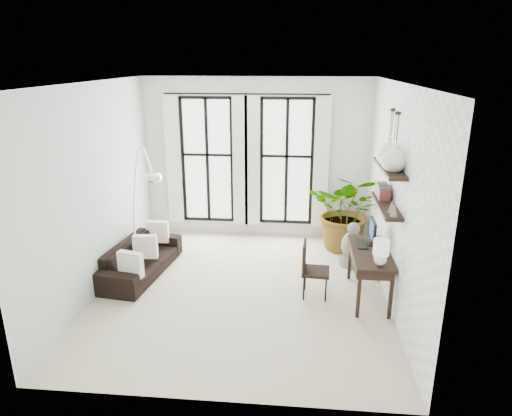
# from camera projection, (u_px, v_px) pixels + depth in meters

# --- Properties ---
(floor) EXTENTS (5.00, 5.00, 0.00)m
(floor) POSITION_uv_depth(u_px,v_px,m) (242.00, 290.00, 7.28)
(floor) COLOR beige
(floor) RESTS_ON ground
(ceiling) EXTENTS (5.00, 5.00, 0.00)m
(ceiling) POSITION_uv_depth(u_px,v_px,m) (240.00, 83.00, 6.29)
(ceiling) COLOR white
(ceiling) RESTS_ON wall_back
(wall_left) EXTENTS (0.00, 5.00, 5.00)m
(wall_left) POSITION_uv_depth(u_px,v_px,m) (96.00, 190.00, 6.98)
(wall_left) COLOR #AEC3B9
(wall_left) RESTS_ON floor
(wall_right) EXTENTS (0.00, 5.00, 5.00)m
(wall_right) POSITION_uv_depth(u_px,v_px,m) (396.00, 198.00, 6.58)
(wall_right) COLOR white
(wall_right) RESTS_ON floor
(wall_back) EXTENTS (4.50, 0.00, 4.50)m
(wall_back) POSITION_uv_depth(u_px,v_px,m) (257.00, 159.00, 9.15)
(wall_back) COLOR white
(wall_back) RESTS_ON floor
(windows) EXTENTS (3.26, 0.13, 2.65)m
(windows) POSITION_uv_depth(u_px,v_px,m) (247.00, 161.00, 9.11)
(windows) COLOR white
(windows) RESTS_ON wall_back
(wall_shelves) EXTENTS (0.25, 1.30, 0.60)m
(wall_shelves) POSITION_uv_depth(u_px,v_px,m) (387.00, 189.00, 6.54)
(wall_shelves) COLOR black
(wall_shelves) RESTS_ON wall_right
(sofa) EXTENTS (0.99, 1.99, 0.56)m
(sofa) POSITION_uv_depth(u_px,v_px,m) (141.00, 258.00, 7.77)
(sofa) COLOR black
(sofa) RESTS_ON floor
(throw_pillows) EXTENTS (0.40, 1.52, 0.40)m
(throw_pillows) POSITION_uv_depth(u_px,v_px,m) (145.00, 247.00, 7.69)
(throw_pillows) COLOR silver
(throw_pillows) RESTS_ON sofa
(plant) EXTENTS (1.66, 1.54, 1.53)m
(plant) POSITION_uv_depth(u_px,v_px,m) (347.00, 211.00, 8.65)
(plant) COLOR #2D7228
(plant) RESTS_ON floor
(desk) EXTENTS (0.55, 1.31, 1.17)m
(desk) POSITION_uv_depth(u_px,v_px,m) (371.00, 256.00, 6.79)
(desk) COLOR black
(desk) RESTS_ON floor
(desk_chair) EXTENTS (0.44, 0.44, 0.87)m
(desk_chair) POSITION_uv_depth(u_px,v_px,m) (311.00, 266.00, 6.97)
(desk_chair) COLOR black
(desk_chair) RESTS_ON floor
(arc_lamp) EXTENTS (0.71, 0.36, 2.19)m
(arc_lamp) POSITION_uv_depth(u_px,v_px,m) (143.00, 192.00, 7.46)
(arc_lamp) COLOR silver
(arc_lamp) RESTS_ON floor
(buddha) EXTENTS (0.44, 0.44, 0.80)m
(buddha) POSITION_uv_depth(u_px,v_px,m) (352.00, 247.00, 8.07)
(buddha) COLOR gray
(buddha) RESTS_ON floor
(vase_a) EXTENTS (0.37, 0.37, 0.38)m
(vase_a) POSITION_uv_depth(u_px,v_px,m) (394.00, 157.00, 6.10)
(vase_a) COLOR white
(vase_a) RESTS_ON shelf_upper
(vase_b) EXTENTS (0.37, 0.37, 0.38)m
(vase_b) POSITION_uv_depth(u_px,v_px,m) (389.00, 151.00, 6.48)
(vase_b) COLOR white
(vase_b) RESTS_ON shelf_upper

